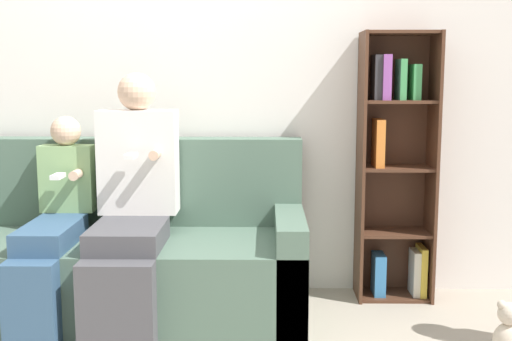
{
  "coord_description": "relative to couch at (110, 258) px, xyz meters",
  "views": [
    {
      "loc": [
        0.46,
        -2.85,
        1.29
      ],
      "look_at": [
        0.41,
        0.56,
        0.78
      ],
      "focal_mm": 45.0,
      "sensor_mm": 36.0,
      "label": 1
    }
  ],
  "objects": [
    {
      "name": "back_wall",
      "position": [
        0.39,
        0.44,
        0.97
      ],
      "size": [
        10.0,
        0.06,
        2.55
      ],
      "color": "silver",
      "rests_on": "ground_plane"
    },
    {
      "name": "adult_seated",
      "position": [
        0.16,
        -0.11,
        0.36
      ],
      "size": [
        0.42,
        0.77,
        1.31
      ],
      "color": "#47474C",
      "rests_on": "ground_plane"
    },
    {
      "name": "bookshelf",
      "position": [
        1.6,
        0.29,
        0.45
      ],
      "size": [
        0.43,
        0.27,
        1.53
      ],
      "color": "#4C2D1E",
      "rests_on": "ground_plane"
    },
    {
      "name": "child_seated",
      "position": [
        -0.24,
        -0.17,
        0.23
      ],
      "size": [
        0.29,
        0.77,
        1.07
      ],
      "color": "#335170",
      "rests_on": "ground_plane"
    },
    {
      "name": "couch",
      "position": [
        0.0,
        0.0,
        0.0
      ],
      "size": [
        2.11,
        0.83,
        0.93
      ],
      "color": "#4C6656",
      "rests_on": "ground_plane"
    },
    {
      "name": "teddy_bear",
      "position": [
        1.96,
        -0.56,
        -0.18
      ],
      "size": [
        0.14,
        0.11,
        0.28
      ],
      "color": "beige",
      "rests_on": "ground_plane"
    }
  ]
}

